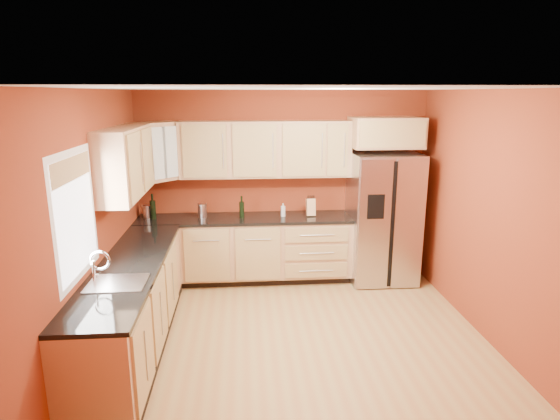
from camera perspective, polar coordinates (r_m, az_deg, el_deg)
name	(u,v)px	position (r m, az deg, el deg)	size (l,w,h in m)	color
floor	(299,340)	(5.17, 2.29, -15.58)	(4.00, 4.00, 0.00)	#A67340
ceiling	(301,89)	(4.50, 2.62, 14.58)	(4.00, 4.00, 0.00)	silver
wall_back	(283,185)	(6.61, 0.34, 3.09)	(4.00, 0.04, 2.60)	maroon
wall_front	(341,315)	(2.82, 7.48, -12.58)	(4.00, 0.04, 2.60)	maroon
wall_left	(94,227)	(4.86, -21.70, -1.98)	(0.04, 4.00, 2.60)	maroon
wall_right	(492,219)	(5.29, 24.47, -0.98)	(0.04, 4.00, 2.60)	maroon
base_cabinets_back	(245,250)	(6.52, -4.28, -4.94)	(2.90, 0.60, 0.88)	tan
base_cabinets_left	(133,308)	(5.07, -17.51, -11.33)	(0.60, 2.80, 0.88)	tan
countertop_back	(244,219)	(6.37, -4.36, -1.06)	(2.90, 0.62, 0.04)	black
countertop_left	(130,265)	(4.89, -17.79, -6.45)	(0.62, 2.80, 0.04)	black
upper_cabinets_back	(265,149)	(6.35, -1.79, 7.43)	(2.30, 0.33, 0.75)	tan
upper_cabinets_left	(125,162)	(5.39, -18.33, 5.54)	(0.33, 1.35, 0.75)	tan
corner_upper_cabinet	(156,152)	(6.28, -14.87, 6.89)	(0.62, 0.33, 0.75)	tan
over_fridge_cabinet	(386,132)	(6.47, 12.75, 9.22)	(0.92, 0.60, 0.40)	tan
refrigerator	(383,218)	(6.59, 12.40, -0.92)	(0.90, 0.75, 1.78)	silver
window	(76,215)	(4.33, -23.63, -0.62)	(0.03, 0.90, 1.00)	white
sink_faucet	(116,268)	(4.38, -19.40, -6.64)	(0.50, 0.42, 0.30)	white
canister_left	(202,211)	(6.40, -9.45, -0.08)	(0.12, 0.12, 0.19)	silver
canister_right	(147,212)	(6.52, -15.87, -0.21)	(0.11, 0.11, 0.18)	silver
wine_bottle_a	(153,206)	(6.46, -15.25, 0.43)	(0.08, 0.08, 0.34)	black
wine_bottle_b	(242,207)	(6.31, -4.69, 0.38)	(0.07, 0.07, 0.30)	black
knife_block	(311,207)	(6.43, 3.77, 0.34)	(0.12, 0.11, 0.23)	tan
soap_dispenser	(283,210)	(6.37, 0.37, 0.01)	(0.06, 0.06, 0.18)	silver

